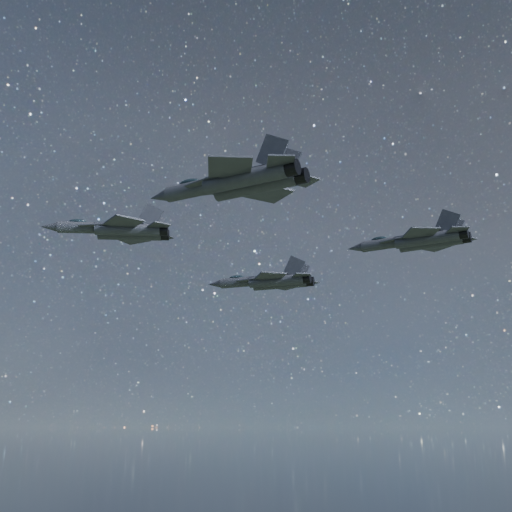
{
  "coord_description": "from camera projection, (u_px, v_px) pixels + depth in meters",
  "views": [
    {
      "loc": [
        6.94,
        -77.89,
        130.46
      ],
      "look_at": [
        1.23,
        -1.11,
        152.57
      ],
      "focal_mm": 42.0,
      "sensor_mm": 36.0,
      "label": 1
    }
  ],
  "objects": [
    {
      "name": "jet_left",
      "position": [
        270.0,
        281.0,
        104.92
      ],
      "size": [
        20.38,
        13.88,
        5.12
      ],
      "rotation": [
        0.0,
        0.0,
        -0.25
      ],
      "color": "#2E3039"
    },
    {
      "name": "jet_slot",
      "position": [
        418.0,
        240.0,
        77.79
      ],
      "size": [
        16.56,
        10.84,
        4.27
      ],
      "rotation": [
        0.0,
        0.0,
        -0.43
      ],
      "color": "#2E3039"
    },
    {
      "name": "jet_lead",
      "position": [
        118.0,
        230.0,
        76.96
      ],
      "size": [
        17.17,
        11.94,
        4.32
      ],
      "rotation": [
        0.0,
        0.0,
        0.14
      ],
      "color": "#2E3039"
    },
    {
      "name": "jet_right",
      "position": [
        237.0,
        182.0,
        61.85
      ],
      "size": [
        19.2,
        12.61,
        4.93
      ],
      "rotation": [
        0.0,
        0.0,
        -0.42
      ],
      "color": "#2E3039"
    }
  ]
}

